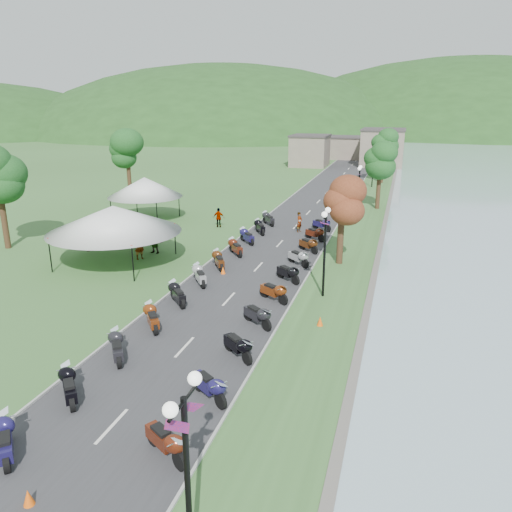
% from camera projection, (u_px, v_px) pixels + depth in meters
% --- Properties ---
extents(road, '(7.00, 120.00, 0.02)m').
position_uv_depth(road, '(308.00, 213.00, 50.05)').
color(road, '#363639').
rests_on(road, ground).
extents(hills_backdrop, '(360.00, 120.00, 76.00)m').
position_uv_depth(hills_backdrop, '(384.00, 130.00, 196.66)').
color(hills_backdrop, '#285621').
rests_on(hills_backdrop, ground).
extents(far_building, '(18.00, 16.00, 5.00)m').
position_uv_depth(far_building, '(344.00, 149.00, 91.09)').
color(far_building, gray).
rests_on(far_building, ground).
extents(moto_row_left, '(2.60, 37.66, 1.10)m').
position_uv_depth(moto_row_left, '(190.00, 285.00, 28.70)').
color(moto_row_left, '#331411').
rests_on(moto_row_left, ground).
extents(moto_row_right, '(2.60, 32.44, 1.10)m').
position_uv_depth(moto_row_right, '(281.00, 282.00, 29.21)').
color(moto_row_right, '#331411').
rests_on(moto_row_right, ground).
extents(streetlamp_near, '(1.40, 1.40, 5.00)m').
position_uv_depth(streetlamp_near, '(188.00, 489.00, 10.95)').
color(streetlamp_near, black).
rests_on(streetlamp_near, ground).
extents(vendor_tent_main, '(6.00, 6.00, 4.00)m').
position_uv_depth(vendor_tent_main, '(115.00, 235.00, 33.90)').
color(vendor_tent_main, silver).
rests_on(vendor_tent_main, ground).
extents(vendor_tent_side, '(4.61, 4.61, 4.00)m').
position_uv_depth(vendor_tent_side, '(146.00, 199.00, 46.53)').
color(vendor_tent_side, silver).
rests_on(vendor_tent_side, ground).
extents(tree_lakeside, '(2.50, 2.50, 6.94)m').
position_uv_depth(tree_lakeside, '(342.00, 214.00, 33.30)').
color(tree_lakeside, '#225F23').
rests_on(tree_lakeside, ground).
extents(pedestrian_a, '(0.84, 0.89, 1.98)m').
position_uv_depth(pedestrian_a, '(140.00, 259.00, 35.27)').
color(pedestrian_a, slate).
rests_on(pedestrian_a, ground).
extents(pedestrian_b, '(0.96, 0.55, 1.93)m').
position_uv_depth(pedestrian_b, '(151.00, 243.00, 39.30)').
color(pedestrian_b, slate).
rests_on(pedestrian_b, ground).
extents(pedestrian_c, '(1.07, 1.16, 1.74)m').
position_uv_depth(pedestrian_c, '(88.00, 251.00, 37.19)').
color(pedestrian_c, slate).
rests_on(pedestrian_c, ground).
extents(traffic_cone_near, '(0.32, 0.32, 0.50)m').
position_uv_depth(traffic_cone_near, '(28.00, 498.00, 13.66)').
color(traffic_cone_near, '#F2590C').
rests_on(traffic_cone_near, ground).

